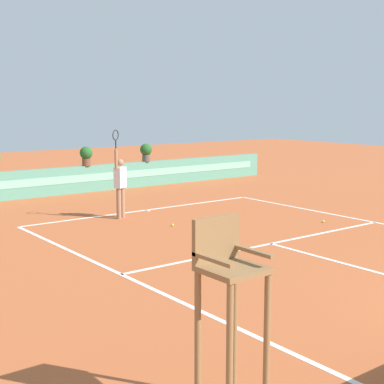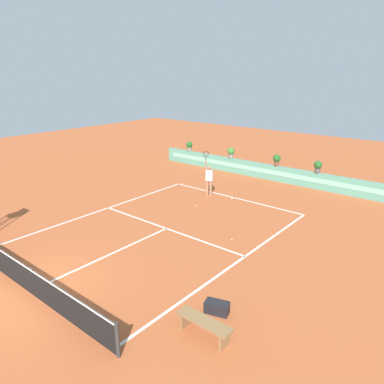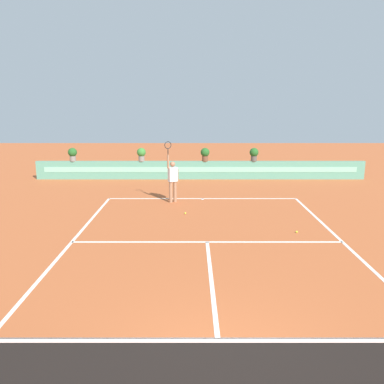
{
  "view_description": "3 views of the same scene",
  "coord_description": "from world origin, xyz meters",
  "px_view_note": "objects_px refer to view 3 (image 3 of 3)",
  "views": [
    {
      "loc": [
        -9.56,
        -3.06,
        3.31
      ],
      "look_at": [
        -0.51,
        8.84,
        1.0
      ],
      "focal_mm": 53.6,
      "sensor_mm": 36.0,
      "label": 1
    },
    {
      "loc": [
        10.4,
        -4.44,
        6.67
      ],
      "look_at": [
        -0.51,
        8.84,
        1.0
      ],
      "focal_mm": 34.03,
      "sensor_mm": 36.0,
      "label": 2
    },
    {
      "loc": [
        -0.46,
        -4.82,
        4.13
      ],
      "look_at": [
        -0.51,
        8.84,
        1.0
      ],
      "focal_mm": 36.62,
      "sensor_mm": 36.0,
      "label": 3
    }
  ],
  "objects_px": {
    "potted_plant_right": "(255,154)",
    "potted_plant_centre": "(206,154)",
    "tennis_player": "(174,178)",
    "tennis_ball_near_baseline": "(187,213)",
    "potted_plant_far_left": "(74,154)",
    "potted_plant_left": "(143,154)",
    "tennis_ball_mid_court": "(298,232)"
  },
  "relations": [
    {
      "from": "potted_plant_right",
      "to": "potted_plant_far_left",
      "type": "height_order",
      "value": "same"
    },
    {
      "from": "tennis_player",
      "to": "potted_plant_far_left",
      "type": "height_order",
      "value": "tennis_player"
    },
    {
      "from": "tennis_player",
      "to": "potted_plant_centre",
      "type": "relative_size",
      "value": 3.57
    },
    {
      "from": "potted_plant_far_left",
      "to": "potted_plant_left",
      "type": "bearing_deg",
      "value": 0.0
    },
    {
      "from": "tennis_ball_mid_court",
      "to": "potted_plant_far_left",
      "type": "height_order",
      "value": "potted_plant_far_left"
    },
    {
      "from": "tennis_player",
      "to": "potted_plant_left",
      "type": "relative_size",
      "value": 3.57
    },
    {
      "from": "tennis_player",
      "to": "tennis_ball_near_baseline",
      "type": "bearing_deg",
      "value": -72.97
    },
    {
      "from": "potted_plant_left",
      "to": "potted_plant_far_left",
      "type": "distance_m",
      "value": 3.75
    },
    {
      "from": "tennis_ball_mid_court",
      "to": "potted_plant_left",
      "type": "height_order",
      "value": "potted_plant_left"
    },
    {
      "from": "tennis_ball_near_baseline",
      "to": "potted_plant_right",
      "type": "distance_m",
      "value": 7.96
    },
    {
      "from": "potted_plant_far_left",
      "to": "potted_plant_centre",
      "type": "xyz_separation_m",
      "value": [
        7.22,
        0.0,
        0.0
      ]
    },
    {
      "from": "potted_plant_left",
      "to": "potted_plant_right",
      "type": "bearing_deg",
      "value": 0.0
    },
    {
      "from": "tennis_player",
      "to": "potted_plant_right",
      "type": "relative_size",
      "value": 3.57
    },
    {
      "from": "potted_plant_far_left",
      "to": "potted_plant_centre",
      "type": "height_order",
      "value": "same"
    },
    {
      "from": "potted_plant_far_left",
      "to": "tennis_player",
      "type": "bearing_deg",
      "value": -41.97
    },
    {
      "from": "potted_plant_right",
      "to": "potted_plant_left",
      "type": "distance_m",
      "value": 6.13
    },
    {
      "from": "tennis_ball_mid_court",
      "to": "potted_plant_far_left",
      "type": "xyz_separation_m",
      "value": [
        -9.91,
        9.13,
        1.38
      ]
    },
    {
      "from": "tennis_ball_mid_court",
      "to": "potted_plant_centre",
      "type": "relative_size",
      "value": 0.09
    },
    {
      "from": "tennis_player",
      "to": "tennis_ball_mid_court",
      "type": "height_order",
      "value": "tennis_player"
    },
    {
      "from": "potted_plant_right",
      "to": "potted_plant_far_left",
      "type": "distance_m",
      "value": 9.89
    },
    {
      "from": "potted_plant_right",
      "to": "potted_plant_left",
      "type": "xyz_separation_m",
      "value": [
        -6.13,
        0.0,
        0.0
      ]
    },
    {
      "from": "potted_plant_centre",
      "to": "tennis_ball_near_baseline",
      "type": "bearing_deg",
      "value": -97.92
    },
    {
      "from": "tennis_ball_near_baseline",
      "to": "tennis_ball_mid_court",
      "type": "height_order",
      "value": "same"
    },
    {
      "from": "tennis_ball_mid_court",
      "to": "tennis_player",
      "type": "bearing_deg",
      "value": 136.4
    },
    {
      "from": "potted_plant_right",
      "to": "potted_plant_centre",
      "type": "relative_size",
      "value": 1.0
    },
    {
      "from": "tennis_ball_near_baseline",
      "to": "potted_plant_far_left",
      "type": "bearing_deg",
      "value": 131.99
    },
    {
      "from": "potted_plant_right",
      "to": "potted_plant_centre",
      "type": "xyz_separation_m",
      "value": [
        -2.66,
        0.0,
        0.0
      ]
    },
    {
      "from": "potted_plant_far_left",
      "to": "potted_plant_centre",
      "type": "relative_size",
      "value": 1.0
    },
    {
      "from": "tennis_ball_mid_court",
      "to": "potted_plant_centre",
      "type": "xyz_separation_m",
      "value": [
        -2.69,
        9.13,
        1.38
      ]
    },
    {
      "from": "tennis_ball_near_baseline",
      "to": "potted_plant_centre",
      "type": "xyz_separation_m",
      "value": [
        0.97,
        6.95,
        1.38
      ]
    },
    {
      "from": "tennis_player",
      "to": "potted_plant_right",
      "type": "height_order",
      "value": "tennis_player"
    },
    {
      "from": "tennis_player",
      "to": "potted_plant_left",
      "type": "height_order",
      "value": "tennis_player"
    }
  ]
}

